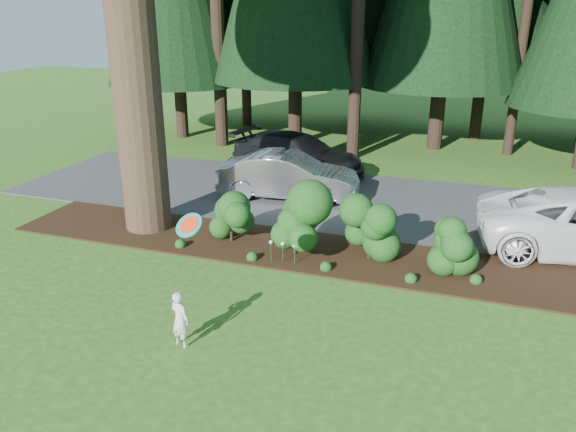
# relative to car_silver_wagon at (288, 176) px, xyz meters

# --- Properties ---
(ground) EXTENTS (80.00, 80.00, 0.00)m
(ground) POSITION_rel_car_silver_wagon_xyz_m (1.77, -7.07, -0.76)
(ground) COLOR #2D5217
(ground) RESTS_ON ground
(mulch_bed) EXTENTS (16.00, 2.50, 0.05)m
(mulch_bed) POSITION_rel_car_silver_wagon_xyz_m (1.77, -3.82, -0.73)
(mulch_bed) COLOR black
(mulch_bed) RESTS_ON ground
(driveway) EXTENTS (22.00, 6.00, 0.03)m
(driveway) POSITION_rel_car_silver_wagon_xyz_m (1.77, 0.43, -0.74)
(driveway) COLOR #38383A
(driveway) RESTS_ON ground
(shrub_row) EXTENTS (6.53, 1.60, 1.61)m
(shrub_row) POSITION_rel_car_silver_wagon_xyz_m (2.53, -3.93, 0.05)
(shrub_row) COLOR #144114
(shrub_row) RESTS_ON ground
(lily_cluster) EXTENTS (0.69, 0.09, 0.57)m
(lily_cluster) POSITION_rel_car_silver_wagon_xyz_m (1.47, -4.67, -0.26)
(lily_cluster) COLOR #144114
(lily_cluster) RESTS_ON ground
(car_silver_wagon) EXTENTS (4.54, 1.99, 1.45)m
(car_silver_wagon) POSITION_rel_car_silver_wagon_xyz_m (0.00, 0.00, 0.00)
(car_silver_wagon) COLOR #A9AAAE
(car_silver_wagon) RESTS_ON driveway
(car_dark_suv) EXTENTS (5.36, 3.11, 1.46)m
(car_dark_suv) POSITION_rel_car_silver_wagon_xyz_m (-0.57, 2.73, 0.00)
(car_dark_suv) COLOR black
(car_dark_suv) RESTS_ON driveway
(child) EXTENTS (0.45, 0.36, 1.08)m
(child) POSITION_rel_car_silver_wagon_xyz_m (0.88, -8.52, -0.22)
(child) COLOR silver
(child) RESTS_ON ground
(frisbee) EXTENTS (0.55, 0.41, 0.41)m
(frisbee) POSITION_rel_car_silver_wagon_xyz_m (1.12, -8.39, 1.57)
(frisbee) COLOR teal
(frisbee) RESTS_ON ground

